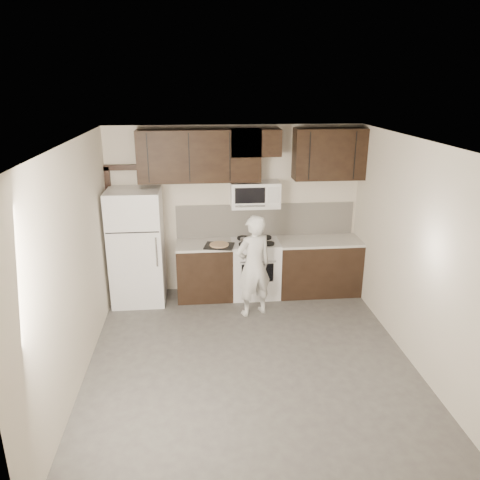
{
  "coord_description": "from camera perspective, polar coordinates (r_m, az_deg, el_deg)",
  "views": [
    {
      "loc": [
        -0.6,
        -5.02,
        3.33
      ],
      "look_at": [
        -0.04,
        0.9,
        1.3
      ],
      "focal_mm": 35.0,
      "sensor_mm": 36.0,
      "label": 1
    }
  ],
  "objects": [
    {
      "name": "upper_cabinets",
      "position": [
        7.21,
        1.14,
        10.48
      ],
      "size": [
        3.48,
        0.35,
        0.78
      ],
      "color": "black",
      "rests_on": "back_wall"
    },
    {
      "name": "floor",
      "position": [
        6.05,
        1.24,
        -14.56
      ],
      "size": [
        4.5,
        4.5,
        0.0
      ],
      "primitive_type": "plane",
      "color": "#4B4947",
      "rests_on": "ground"
    },
    {
      "name": "backsplash",
      "position": [
        7.65,
        3.13,
        2.48
      ],
      "size": [
        2.9,
        0.02,
        0.54
      ],
      "primitive_type": "cube",
      "color": "silver",
      "rests_on": "counter_run"
    },
    {
      "name": "refrigerator",
      "position": [
        7.38,
        -12.45,
        -0.84
      ],
      "size": [
        0.8,
        0.76,
        1.8
      ],
      "color": "white",
      "rests_on": "floor"
    },
    {
      "name": "baking_tray",
      "position": [
        7.2,
        -2.55,
        -0.72
      ],
      "size": [
        0.5,
        0.41,
        0.02
      ],
      "primitive_type": "cube",
      "rotation": [
        0.0,
        0.0,
        -0.22
      ],
      "color": "black",
      "rests_on": "counter_run"
    },
    {
      "name": "ceiling",
      "position": [
        5.09,
        1.46,
        11.71
      ],
      "size": [
        4.5,
        4.5,
        0.0
      ],
      "primitive_type": "plane",
      "rotation": [
        3.14,
        0.0,
        0.0
      ],
      "color": "white",
      "rests_on": "back_wall"
    },
    {
      "name": "pizza",
      "position": [
        7.19,
        -2.55,
        -0.56
      ],
      "size": [
        0.35,
        0.35,
        0.02
      ],
      "primitive_type": "cylinder",
      "rotation": [
        0.0,
        0.0,
        -0.22
      ],
      "color": "beige",
      "rests_on": "baking_tray"
    },
    {
      "name": "saucepan",
      "position": [
        7.24,
        0.65,
        -0.2
      ],
      "size": [
        0.26,
        0.15,
        0.15
      ],
      "color": "silver",
      "rests_on": "stove"
    },
    {
      "name": "microwave",
      "position": [
        7.33,
        1.84,
        5.57
      ],
      "size": [
        0.76,
        0.42,
        0.4
      ],
      "color": "white",
      "rests_on": "upper_cabinets"
    },
    {
      "name": "stove",
      "position": [
        7.58,
        1.86,
        -3.42
      ],
      "size": [
        0.76,
        0.66,
        0.94
      ],
      "color": "white",
      "rests_on": "floor"
    },
    {
      "name": "door_trim",
      "position": [
        7.64,
        -15.12,
        2.35
      ],
      "size": [
        0.5,
        0.08,
        2.12
      ],
      "color": "black",
      "rests_on": "floor"
    },
    {
      "name": "counter_run",
      "position": [
        7.62,
        4.12,
        -3.37
      ],
      "size": [
        2.95,
        0.64,
        0.91
      ],
      "color": "black",
      "rests_on": "floor"
    },
    {
      "name": "person",
      "position": [
        6.83,
        1.65,
        -3.18
      ],
      "size": [
        0.66,
        0.55,
        1.54
      ],
      "primitive_type": "imported",
      "rotation": [
        0.0,
        0.0,
        3.51
      ],
      "color": "white",
      "rests_on": "floor"
    },
    {
      "name": "back_wall",
      "position": [
        7.56,
        -0.63,
        3.64
      ],
      "size": [
        4.0,
        0.0,
        4.0
      ],
      "primitive_type": "plane",
      "rotation": [
        1.57,
        0.0,
        0.0
      ],
      "color": "beige",
      "rests_on": "ground"
    }
  ]
}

